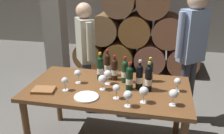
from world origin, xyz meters
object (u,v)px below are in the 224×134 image
tasting_notebook (44,90)px  wine_glass_5 (65,81)px  wine_bottle_0 (114,69)px  wine_glass_1 (144,92)px  dining_table (108,95)px  wine_bottle_1 (125,71)px  wine_glass_0 (178,82)px  wine_glass_7 (102,79)px  wine_bottle_5 (107,64)px  wine_bottle_2 (100,68)px  wine_bottle_7 (129,78)px  wine_bottle_3 (149,79)px  wine_glass_8 (78,74)px  wine_glass_6 (128,95)px  wine_glass_3 (108,74)px  wine_glass_4 (116,89)px  sommelier_presenting (192,46)px  serving_plate (86,97)px  wine_glass_2 (174,94)px  taster_seated_left (85,50)px  wine_bottle_4 (150,71)px  wine_bottle_6 (139,77)px

tasting_notebook → wine_glass_5: bearing=8.9°
wine_bottle_0 → wine_glass_1: bearing=-51.2°
dining_table → wine_glass_5: size_ratio=11.80×
wine_bottle_1 → wine_glass_0: (0.55, -0.11, -0.02)m
wine_glass_7 → wine_bottle_5: bearing=95.4°
wine_glass_1 → wine_glass_5: 0.81m
wine_bottle_2 → wine_glass_7: 0.27m
dining_table → wine_bottle_7: wine_bottle_7 is taller
wine_bottle_3 → wine_glass_8: (-0.76, 0.03, -0.03)m
wine_bottle_3 → wine_glass_6: size_ratio=2.03×
wine_bottle_3 → wine_glass_3: wine_bottle_3 is taller
wine_bottle_1 → wine_bottle_2: (-0.28, 0.02, 0.01)m
wine_bottle_1 → wine_bottle_3: size_ratio=0.93×
wine_bottle_2 → wine_glass_4: 0.49m
dining_table → wine_glass_3: size_ratio=10.66×
wine_glass_3 → wine_glass_7: 0.15m
tasting_notebook → sommelier_presenting: (1.50, 0.98, 0.27)m
serving_plate → wine_bottle_0: bearing=69.1°
wine_glass_8 → wine_bottle_0: bearing=24.8°
wine_glass_2 → wine_glass_4: (-0.52, 0.02, -0.01)m
wine_glass_6 → wine_glass_1: bearing=37.3°
wine_bottle_5 → tasting_notebook: bearing=-135.1°
wine_bottle_5 → wine_bottle_3: bearing=-31.8°
wine_glass_4 → wine_bottle_5: bearing=111.6°
wine_bottle_0 → wine_glass_6: size_ratio=1.86×
wine_glass_7 → taster_seated_left: size_ratio=0.10×
wine_glass_6 → serving_plate: size_ratio=0.65×
wine_bottle_1 → sommelier_presenting: bearing=38.8°
wine_bottle_1 → wine_glass_7: size_ratio=1.83×
wine_bottle_0 → wine_bottle_7: (0.20, -0.21, 0.00)m
wine_glass_2 → wine_bottle_4: bearing=116.6°
wine_glass_5 → wine_bottle_2: bearing=51.9°
wine_bottle_3 → wine_glass_4: bearing=-141.5°
wine_bottle_1 → wine_bottle_3: (0.27, -0.16, 0.01)m
serving_plate → wine_bottle_2: bearing=87.3°
wine_bottle_5 → wine_bottle_2: bearing=-114.6°
wine_bottle_0 → tasting_notebook: size_ratio=1.31×
wine_glass_5 → wine_bottle_6: bearing=15.6°
tasting_notebook → taster_seated_left: 0.98m
wine_glass_6 → wine_bottle_4: bearing=75.5°
wine_glass_3 → wine_glass_8: wine_glass_3 is taller
wine_bottle_5 → wine_glass_7: bearing=-84.6°
wine_bottle_7 → wine_glass_5: bearing=-165.7°
wine_bottle_6 → wine_glass_3: size_ratio=1.96×
wine_glass_3 → wine_glass_6: wine_glass_3 is taller
sommelier_presenting → wine_bottle_0: bearing=-147.4°
wine_glass_6 → serving_plate: (-0.42, 0.08, -0.10)m
wine_glass_2 → taster_seated_left: size_ratio=0.10×
wine_glass_6 → wine_glass_8: size_ratio=1.02×
wine_bottle_2 → wine_glass_0: (0.84, -0.13, -0.03)m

